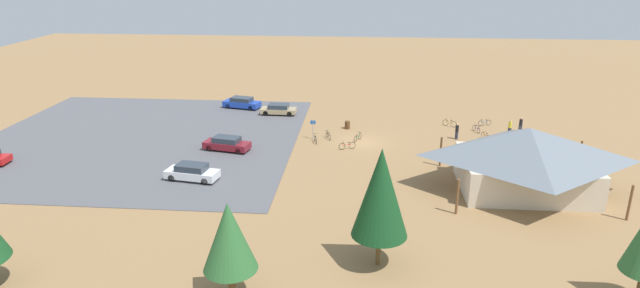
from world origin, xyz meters
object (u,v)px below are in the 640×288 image
(visitor_near_lot, at_px, (457,131))
(bicycle_blue_yard_center, at_px, (485,123))
(bicycle_red_edge_north, at_px, (347,146))
(pine_center, at_px, (229,237))
(bicycle_white_lone_east, at_px, (315,139))
(car_white_back_corner, at_px, (192,172))
(trash_bin, at_px, (347,125))
(bicycle_black_yard_right, at_px, (328,136))
(visitor_crossing_yard, at_px, (510,127))
(bicycle_purple_back_row, at_px, (476,129))
(visitor_at_bikes, at_px, (521,124))
(bike_pavilion, at_px, (527,156))
(bicycle_orange_trailside, at_px, (485,137))
(lot_sign, at_px, (313,127))
(pine_midwest, at_px, (381,193))
(car_blue_aisle_side, at_px, (242,103))
(bicycle_green_edge_south, at_px, (358,137))
(car_tan_mid_lot, at_px, (279,109))
(car_maroon_near_entry, at_px, (227,144))
(bicycle_yellow_lone_west, at_px, (449,123))

(visitor_near_lot, bearing_deg, bicycle_blue_yard_center, -127.39)
(bicycle_red_edge_north, bearing_deg, pine_center, 77.61)
(bicycle_white_lone_east, xyz_separation_m, car_white_back_corner, (9.98, 11.22, 0.40))
(trash_bin, distance_m, bicycle_black_yard_right, 4.32)
(visitor_crossing_yard, xyz_separation_m, visitor_near_lot, (6.05, 1.76, -0.02))
(bicycle_blue_yard_center, xyz_separation_m, car_white_back_corner, (29.30, 18.97, 0.42))
(bicycle_purple_back_row, bearing_deg, visitor_at_bikes, -173.88)
(bike_pavilion, xyz_separation_m, bicycle_blue_yard_center, (-0.51, -18.67, -2.77))
(bicycle_orange_trailside, xyz_separation_m, car_white_back_corner, (28.32, 13.61, 0.40))
(lot_sign, bearing_deg, pine_midwest, 104.91)
(bicycle_white_lone_east, xyz_separation_m, car_blue_aisle_side, (10.86, -12.84, 0.40))
(car_blue_aisle_side, bearing_deg, bicycle_purple_back_row, 165.08)
(bicycle_green_edge_south, relative_size, car_tan_mid_lot, 0.36)
(car_white_back_corner, bearing_deg, car_tan_mid_lot, -101.49)
(pine_center, height_order, bicycle_orange_trailside, pine_center)
(bike_pavilion, xyz_separation_m, bicycle_red_edge_north, (15.35, -9.05, -2.74))
(car_blue_aisle_side, bearing_deg, bike_pavilion, 141.32)
(bicycle_black_yard_right, height_order, car_maroon_near_entry, car_maroon_near_entry)
(car_white_back_corner, bearing_deg, bicycle_orange_trailside, -154.34)
(bicycle_blue_yard_center, relative_size, visitor_crossing_yard, 0.90)
(lot_sign, xyz_separation_m, bicycle_orange_trailside, (-18.71, -1.24, -1.03))
(pine_midwest, relative_size, visitor_crossing_yard, 4.41)
(pine_midwest, xyz_separation_m, car_blue_aisle_side, (17.14, -36.67, -4.30))
(lot_sign, relative_size, visitor_crossing_yard, 1.21)
(bicycle_black_yard_right, bearing_deg, car_maroon_near_entry, 24.78)
(lot_sign, height_order, bicycle_green_edge_south, lot_sign)
(trash_bin, xyz_separation_m, bicycle_green_edge_south, (-1.27, 4.22, -0.08))
(pine_center, relative_size, car_maroon_near_entry, 1.21)
(bicycle_yellow_lone_west, distance_m, visitor_crossing_yard, 6.83)
(bicycle_white_lone_east, bearing_deg, car_maroon_near_entry, 20.72)
(pine_center, distance_m, bicycle_yellow_lone_west, 39.39)
(bike_pavilion, xyz_separation_m, car_maroon_near_entry, (27.62, -7.58, -2.36))
(bicycle_white_lone_east, relative_size, car_white_back_corner, 0.34)
(bicycle_green_edge_south, xyz_separation_m, car_maroon_near_entry, (13.31, 4.30, 0.40))
(pine_center, distance_m, car_white_back_corner, 18.79)
(bicycle_white_lone_east, distance_m, visitor_at_bikes, 23.58)
(car_tan_mid_lot, bearing_deg, bike_pavilion, 139.02)
(pine_center, distance_m, bicycle_green_edge_south, 30.04)
(bicycle_orange_trailside, bearing_deg, car_maroon_near_entry, 11.90)
(trash_bin, xyz_separation_m, bicycle_red_edge_north, (-0.22, 7.06, -0.07))
(bicycle_red_edge_north, distance_m, bicycle_white_lone_east, 3.93)
(car_tan_mid_lot, bearing_deg, bicycle_yellow_lone_west, 171.15)
(bike_pavilion, xyz_separation_m, visitor_crossing_yard, (-2.49, -15.10, -2.16))
(trash_bin, bearing_deg, bicycle_yellow_lone_west, -171.01)
(bicycle_green_edge_south, distance_m, car_maroon_near_entry, 14.00)
(car_tan_mid_lot, distance_m, visitor_at_bikes, 28.85)
(bicycle_red_edge_north, bearing_deg, bicycle_white_lone_east, -28.31)
(bike_pavilion, distance_m, visitor_at_bikes, 17.26)
(pine_center, bearing_deg, visitor_at_bikes, -126.69)
(bicycle_purple_back_row, distance_m, visitor_at_bikes, 5.05)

